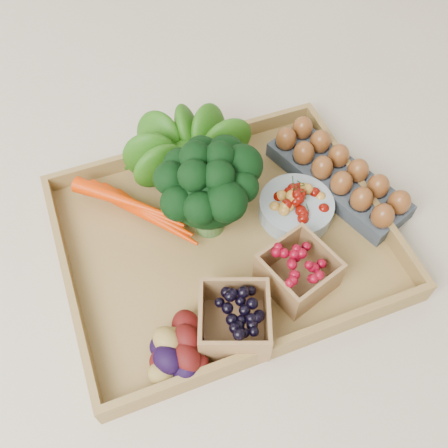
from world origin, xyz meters
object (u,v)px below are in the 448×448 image
object	(u,v)px
broccoli	(209,203)
cherry_bowl	(296,208)
tray	(224,241)
egg_carton	(337,179)

from	to	relation	value
broccoli	cherry_bowl	bearing A→B (deg)	-11.02
tray	broccoli	size ratio (longest dim) A/B	3.15
tray	broccoli	distance (m)	0.08
broccoli	egg_carton	xyz separation A→B (m)	(0.26, 0.00, -0.05)
egg_carton	cherry_bowl	bearing A→B (deg)	178.81
broccoli	cherry_bowl	world-z (taller)	broccoli
broccoli	cherry_bowl	xyz separation A→B (m)	(0.15, -0.03, -0.05)
tray	cherry_bowl	distance (m)	0.14
broccoli	egg_carton	distance (m)	0.26
tray	cherry_bowl	size ratio (longest dim) A/B	4.13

